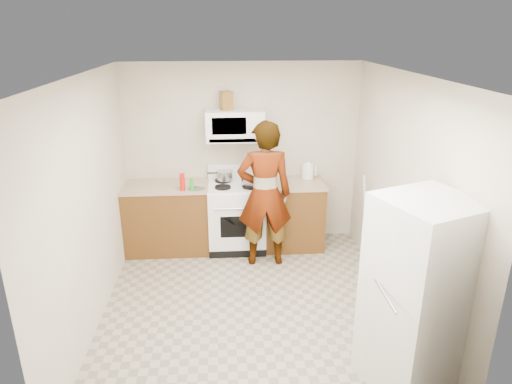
{
  "coord_description": "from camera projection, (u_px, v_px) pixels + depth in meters",
  "views": [
    {
      "loc": [
        -0.25,
        -4.3,
        2.92
      ],
      "look_at": [
        0.1,
        0.55,
        1.15
      ],
      "focal_mm": 32.0,
      "sensor_mm": 36.0,
      "label": 1
    }
  ],
  "objects": [
    {
      "name": "person",
      "position": [
        265.0,
        195.0,
        5.7
      ],
      "size": [
        0.69,
        0.46,
        1.88
      ],
      "primitive_type": "imported",
      "rotation": [
        0.0,
        0.0,
        3.15
      ],
      "color": "tan",
      "rests_on": "floor"
    },
    {
      "name": "cabinet_left",
      "position": [
        168.0,
        219.0,
        6.22
      ],
      "size": [
        1.12,
        0.62,
        0.9
      ],
      "primitive_type": "cube",
      "color": "#5B3215",
      "rests_on": "floor"
    },
    {
      "name": "microwave",
      "position": [
        235.0,
        125.0,
        5.97
      ],
      "size": [
        0.76,
        0.38,
        0.4
      ],
      "primitive_type": "cube",
      "color": "white",
      "rests_on": "back_wall"
    },
    {
      "name": "saucepan",
      "position": [
        225.0,
        175.0,
        6.2
      ],
      "size": [
        0.25,
        0.25,
        0.12
      ],
      "primitive_type": "cylinder",
      "rotation": [
        0.0,
        0.0,
        -0.17
      ],
      "color": "#A8A9AC",
      "rests_on": "gas_range"
    },
    {
      "name": "bottle_green_cap",
      "position": [
        192.0,
        185.0,
        5.83
      ],
      "size": [
        0.06,
        0.06,
        0.16
      ],
      "primitive_type": "cylinder",
      "rotation": [
        0.0,
        0.0,
        -0.2
      ],
      "color": "#1B961F",
      "rests_on": "counter_left"
    },
    {
      "name": "jug",
      "position": [
        226.0,
        101.0,
        5.86
      ],
      "size": [
        0.18,
        0.18,
        0.24
      ],
      "primitive_type": "cube",
      "rotation": [
        0.0,
        0.0,
        0.37
      ],
      "color": "brown",
      "rests_on": "microwave"
    },
    {
      "name": "fridge",
      "position": [
        419.0,
        297.0,
        3.7
      ],
      "size": [
        0.91,
        0.91,
        1.7
      ],
      "primitive_type": "cube",
      "rotation": [
        0.0,
        0.0,
        0.37
      ],
      "color": "silver",
      "rests_on": "floor"
    },
    {
      "name": "floor",
      "position": [
        251.0,
        307.0,
        5.05
      ],
      "size": [
        3.6,
        3.6,
        0.0
      ],
      "primitive_type": "plane",
      "color": "gray",
      "rests_on": "ground"
    },
    {
      "name": "tray",
      "position": [
        251.0,
        184.0,
        6.04
      ],
      "size": [
        0.29,
        0.23,
        0.05
      ],
      "primitive_type": "cube",
      "rotation": [
        0.0,
        0.0,
        -0.32
      ],
      "color": "white",
      "rests_on": "gas_range"
    },
    {
      "name": "kettle",
      "position": [
        308.0,
        171.0,
        6.31
      ],
      "size": [
        0.19,
        0.19,
        0.2
      ],
      "primitive_type": "cylinder",
      "rotation": [
        0.0,
        0.0,
        -0.18
      ],
      "color": "white",
      "rests_on": "counter_right"
    },
    {
      "name": "counter_right",
      "position": [
        294.0,
        183.0,
        6.18
      ],
      "size": [
        0.82,
        0.64,
        0.03
      ],
      "primitive_type": "cube",
      "color": "tan",
      "rests_on": "cabinet_right"
    },
    {
      "name": "right_wall",
      "position": [
        403.0,
        197.0,
        4.73
      ],
      "size": [
        0.02,
        3.6,
        2.5
      ],
      "primitive_type": "cube",
      "color": "beige",
      "rests_on": "floor"
    },
    {
      "name": "gas_range",
      "position": [
        237.0,
        215.0,
        6.26
      ],
      "size": [
        0.76,
        0.65,
        1.13
      ],
      "color": "white",
      "rests_on": "floor"
    },
    {
      "name": "counter_left",
      "position": [
        166.0,
        186.0,
        6.06
      ],
      "size": [
        1.14,
        0.64,
        0.03
      ],
      "primitive_type": "cube",
      "color": "tan",
      "rests_on": "cabinet_left"
    },
    {
      "name": "bottle_spray",
      "position": [
        182.0,
        182.0,
        5.82
      ],
      "size": [
        0.09,
        0.09,
        0.23
      ],
      "primitive_type": "cylinder",
      "rotation": [
        0.0,
        0.0,
        -0.37
      ],
      "color": "red",
      "rests_on": "counter_left"
    },
    {
      "name": "back_wall",
      "position": [
        242.0,
        155.0,
        6.3
      ],
      "size": [
        3.2,
        0.02,
        2.5
      ],
      "primitive_type": "cube",
      "color": "beige",
      "rests_on": "floor"
    },
    {
      "name": "cabinet_right",
      "position": [
        293.0,
        215.0,
        6.34
      ],
      "size": [
        0.8,
        0.62,
        0.9
      ],
      "primitive_type": "cube",
      "color": "#5B3215",
      "rests_on": "floor"
    },
    {
      "name": "broom",
      "position": [
        365.0,
        216.0,
        5.94
      ],
      "size": [
        0.19,
        0.19,
        1.17
      ],
      "primitive_type": "cylinder",
      "rotation": [
        0.14,
        -0.14,
        -0.0
      ],
      "color": "white",
      "rests_on": "floor"
    },
    {
      "name": "pot_lid",
      "position": [
        196.0,
        188.0,
        5.92
      ],
      "size": [
        0.23,
        0.23,
        0.01
      ],
      "primitive_type": "cylinder",
      "rotation": [
        0.0,
        0.0,
        0.01
      ],
      "color": "silver",
      "rests_on": "counter_left"
    },
    {
      "name": "bottle_hot_sauce",
      "position": [
        182.0,
        182.0,
        5.91
      ],
      "size": [
        0.07,
        0.07,
        0.16
      ],
      "primitive_type": "cylinder",
      "rotation": [
        0.0,
        0.0,
        0.29
      ],
      "color": "#F15A1A",
      "rests_on": "counter_left"
    }
  ]
}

